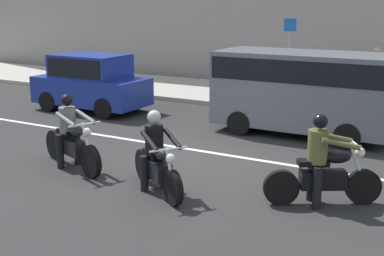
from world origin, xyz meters
name	(u,v)px	position (x,y,z in m)	size (l,w,h in m)	color
ground_plane	(192,163)	(0.00, 0.00, 0.00)	(80.00, 80.00, 0.00)	#2A2A2A
sidewalk_slab	(305,100)	(0.00, 8.00, 0.07)	(40.00, 4.40, 0.14)	#A8A399
lane_marking_stripe	(197,150)	(-0.36, 0.90, 0.00)	(18.00, 0.14, 0.01)	silver
motorcycle_with_rider_olive	(322,168)	(3.11, -0.94, 0.66)	(1.81, 1.17, 1.60)	black
motorcycle_with_rider_gray	(71,138)	(-2.03, -1.53, 0.64)	(2.15, 1.00, 1.57)	black
motorcycle_with_rider_black_leather	(157,159)	(0.30, -1.81, 0.62)	(1.77, 1.27, 1.52)	black
parked_van_slate_gray	(304,87)	(1.29, 3.61, 1.25)	(4.51, 1.96, 2.16)	slate
parked_hatchback_cobalt_blue	(91,82)	(-5.51, 3.22, 0.93)	(3.64, 1.76, 1.80)	navy
street_sign_post	(289,49)	(-0.69, 8.12, 1.79)	(0.44, 0.08, 2.73)	gray
pedestrian_bystander	(375,69)	(2.09, 8.97, 1.19)	(0.34, 0.34, 1.79)	black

